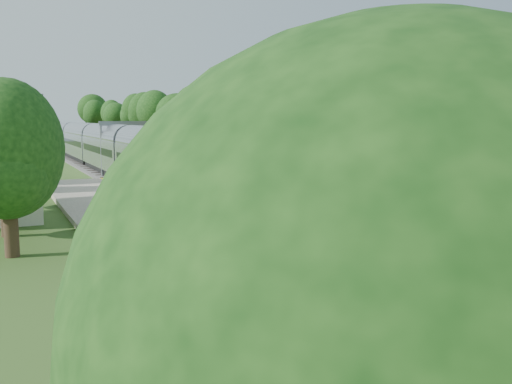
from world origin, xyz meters
name	(u,v)px	position (x,y,z in m)	size (l,w,h in m)	color
trackbed	(124,171)	(2.00, 60.00, 0.07)	(9.50, 170.00, 0.28)	#4C4944
platform	(170,252)	(-5.20, 16.00, 0.19)	(6.40, 68.00, 0.38)	gray
yellow_stripe	(225,243)	(-2.35, 16.00, 0.39)	(0.55, 68.00, 0.01)	gold
embankment	(189,154)	(10.35, 60.00, 1.95)	(10.64, 170.00, 11.70)	brown
signal_gantry	(137,133)	(2.47, 54.99, 4.82)	(8.40, 0.38, 6.20)	slate
trees_behind_platform	(26,159)	(-11.17, 20.67, 4.53)	(7.82, 53.32, 7.21)	#332316
train	(83,146)	(0.00, 79.84, 2.37)	(3.18, 148.95, 4.67)	black
lamppost_far	(213,213)	(-3.91, 13.56, 2.39)	(0.44, 0.44, 4.50)	black
signal_platform	(452,215)	(-2.90, 0.16, 4.29)	(0.37, 0.30, 6.36)	slate
signal_farside	(326,166)	(6.20, 20.40, 3.58)	(0.31, 0.25, 5.66)	slate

